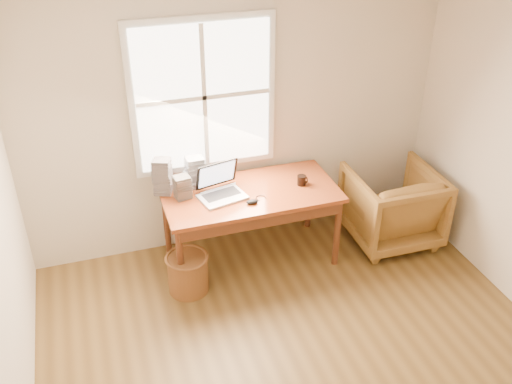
% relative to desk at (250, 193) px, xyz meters
% --- Properties ---
extents(room_shell, '(4.04, 4.54, 2.64)m').
position_rel_desk_xyz_m(room_shell, '(-0.02, -1.64, 0.59)').
color(room_shell, brown).
rests_on(room_shell, ground).
extents(desk, '(1.60, 0.80, 0.04)m').
position_rel_desk_xyz_m(desk, '(0.00, 0.00, 0.00)').
color(desk, brown).
rests_on(desk, room_shell).
extents(armchair, '(0.84, 0.86, 0.77)m').
position_rel_desk_xyz_m(armchair, '(1.44, -0.12, -0.34)').
color(armchair, brown).
rests_on(armchair, room_shell).
extents(wicker_stool, '(0.47, 0.47, 0.36)m').
position_rel_desk_xyz_m(wicker_stool, '(-0.67, -0.28, -0.55)').
color(wicker_stool, brown).
rests_on(wicker_stool, room_shell).
extents(laptop, '(0.54, 0.55, 0.33)m').
position_rel_desk_xyz_m(laptop, '(-0.27, -0.03, 0.19)').
color(laptop, silver).
rests_on(laptop, desk).
extents(mouse, '(0.11, 0.07, 0.04)m').
position_rel_desk_xyz_m(mouse, '(-0.05, -0.20, 0.04)').
color(mouse, black).
rests_on(mouse, desk).
extents(coffee_mug, '(0.09, 0.09, 0.09)m').
position_rel_desk_xyz_m(coffee_mug, '(0.49, -0.03, 0.07)').
color(coffee_mug, black).
rests_on(coffee_mug, desk).
extents(cd_stack_a, '(0.16, 0.15, 0.30)m').
position_rel_desk_xyz_m(cd_stack_a, '(-0.45, 0.24, 0.17)').
color(cd_stack_a, silver).
rests_on(cd_stack_a, desk).
extents(cd_stack_b, '(0.15, 0.14, 0.21)m').
position_rel_desk_xyz_m(cd_stack_b, '(-0.60, 0.09, 0.13)').
color(cd_stack_b, '#27262B').
rests_on(cd_stack_b, desk).
extents(cd_stack_c, '(0.19, 0.19, 0.34)m').
position_rel_desk_xyz_m(cd_stack_c, '(-0.75, 0.22, 0.19)').
color(cd_stack_c, '#8F909B').
rests_on(cd_stack_c, desk).
extents(cd_stack_d, '(0.15, 0.14, 0.16)m').
position_rel_desk_xyz_m(cd_stack_d, '(-0.48, 0.24, 0.10)').
color(cd_stack_d, '#B5BBC1').
rests_on(cd_stack_d, desk).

